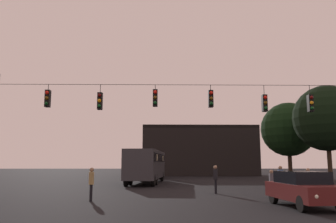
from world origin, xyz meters
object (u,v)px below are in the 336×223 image
Objects in this scene: car_near_right at (303,188)px; tree_left_silhouette at (288,129)px; pedestrian_trailing at (216,177)px; tree_behind_building at (327,118)px; car_far_left at (156,172)px; city_bus at (147,163)px; pedestrian_crossing_right at (281,178)px; pedestrian_crossing_left at (272,182)px; pedestrian_near_bus at (91,182)px; pedestrian_crossing_center at (309,180)px.

car_near_right is 0.50× the size of tree_left_silhouette.
tree_behind_building is (12.53, 10.66, 5.17)m from pedestrian_trailing.
pedestrian_trailing is (4.15, -20.85, 0.19)m from car_far_left.
tree_left_silhouette is at bearing 23.20° from city_bus.
pedestrian_crossing_right is at bearing -127.47° from tree_behind_building.
tree_behind_building reaches higher than pedestrian_crossing_left.
tree_behind_building reaches higher than car_far_left.
tree_left_silhouette reaches higher than car_far_left.
city_bus is at bearing 119.06° from pedestrian_crossing_left.
city_bus is 6.74× the size of pedestrian_near_bus.
car_near_right is 2.59× the size of pedestrian_crossing_right.
pedestrian_trailing is at bearing 134.18° from pedestrian_crossing_left.
city_bus is 15.35m from pedestrian_crossing_left.
pedestrian_crossing_right is at bearing 59.53° from pedestrian_crossing_left.
city_bus is 1.26× the size of tree_left_silhouette.
pedestrian_trailing is (4.80, -10.67, -0.88)m from city_bus.
car_far_left is 25.10m from pedestrian_near_bus.
pedestrian_crossing_right is 15.16m from tree_behind_building.
pedestrian_trailing is at bearing -122.86° from tree_left_silhouette.
tree_left_silhouette is at bearing 70.40° from car_near_right.
pedestrian_crossing_center is at bearing -51.05° from city_bus.
city_bus is 6.44× the size of pedestrian_trailing.
tree_left_silhouette is at bearing 67.65° from pedestrian_crossing_right.
tree_left_silhouette reaches higher than city_bus.
pedestrian_crossing_center is at bearing -67.54° from car_far_left.
car_near_right is at bearing -13.96° from pedestrian_near_bus.
pedestrian_near_bus is 28.75m from tree_left_silhouette.
car_far_left is 0.50× the size of tree_left_silhouette.
pedestrian_near_bus is (-9.51, -1.38, 0.09)m from pedestrian_crossing_left.
city_bus reaches higher than pedestrian_near_bus.
pedestrian_trailing is (-3.87, 0.64, 0.02)m from pedestrian_crossing_right.
tree_behind_building is (19.40, 14.76, 5.22)m from pedestrian_near_bus.
city_bus reaches higher than pedestrian_trailing.
car_near_right reaches higher than pedestrian_crossing_left.
pedestrian_near_bus is (-2.71, -24.95, 0.14)m from car_far_left.
pedestrian_near_bus reaches higher than car_near_right.
tree_left_silhouette is (11.37, 17.60, 4.76)m from pedestrian_trailing.
car_far_left is at bearing 112.46° from pedestrian_crossing_center.
tree_behind_building is at bearing 37.28° from pedestrian_near_bus.
pedestrian_crossing_center reaches higher than car_far_left.
pedestrian_crossing_right reaches higher than pedestrian_crossing_left.
pedestrian_crossing_right is at bearing 142.48° from pedestrian_crossing_center.
tree_left_silhouette is at bearing 66.77° from pedestrian_crossing_left.
pedestrian_crossing_left is 0.87× the size of pedestrian_trailing.
car_far_left is at bearing 104.23° from car_near_right.
pedestrian_crossing_left is 0.91× the size of pedestrian_near_bus.
pedestrian_crossing_left is 0.89× the size of pedestrian_crossing_right.
tree_behind_building is (9.89, 13.38, 5.32)m from pedestrian_crossing_left.
car_near_right is at bearing -66.82° from pedestrian_trailing.
pedestrian_crossing_right is at bearing -112.35° from tree_left_silhouette.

